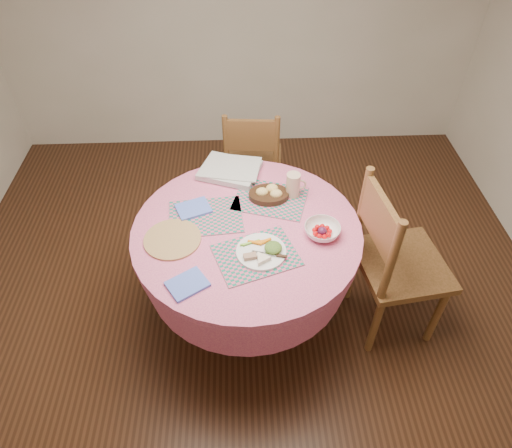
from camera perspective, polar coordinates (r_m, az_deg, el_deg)
The scene contains 16 objects.
ground at distance 3.02m, azimuth -0.97°, elevation -10.78°, with size 4.00×4.00×0.00m, color #331C0F.
room_envelope at distance 1.90m, azimuth -1.61°, elevation 20.74°, with size 4.01×4.01×2.71m.
dining_table at distance 2.58m, azimuth -1.11°, elevation -3.63°, with size 1.24×1.24×0.75m.
chair_right at distance 2.66m, azimuth 16.82°, elevation -4.33°, with size 0.53×0.55×1.06m.
chair_back at distance 3.39m, azimuth -0.48°, elevation 8.05°, with size 0.45×0.44×0.91m.
placemat_front at distance 2.31m, azimuth 0.03°, elevation -3.92°, with size 0.40×0.30×0.01m, color #136F59.
placemat_left at distance 2.52m, azimuth -6.32°, elevation 0.92°, with size 0.40×0.30×0.01m, color #136F59.
placemat_back at distance 2.62m, azimuth 1.80°, elevation 3.17°, with size 0.40×0.30×0.01m, color #136F59.
wicker_trivet at distance 2.42m, azimuth -10.40°, elevation -1.88°, with size 0.30×0.30×0.01m, color #AF8C4C.
napkin_near at distance 2.20m, azimuth -8.57°, elevation -7.44°, with size 0.18×0.14×0.01m, color #536DD6.
napkin_far at distance 2.56m, azimuth -7.83°, elevation 1.93°, with size 0.18×0.14×0.01m, color #536DD6.
dinner_plate at distance 2.30m, azimuth 0.85°, elevation -3.43°, with size 0.26×0.26×0.05m.
bread_bowl at distance 2.61m, azimuth 1.66°, elevation 3.83°, with size 0.23×0.23×0.08m.
latte_mug at distance 2.61m, azimuth 4.71°, elevation 4.90°, with size 0.12×0.08×0.15m.
fruit_bowl at distance 2.42m, azimuth 8.27°, elevation -0.84°, with size 0.20×0.20×0.06m.
newspaper_stack at distance 2.80m, azimuth -3.23°, elevation 6.79°, with size 0.41×0.37×0.04m.
Camera 1 is at (-0.03, -1.75, 2.46)m, focal length 32.00 mm.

